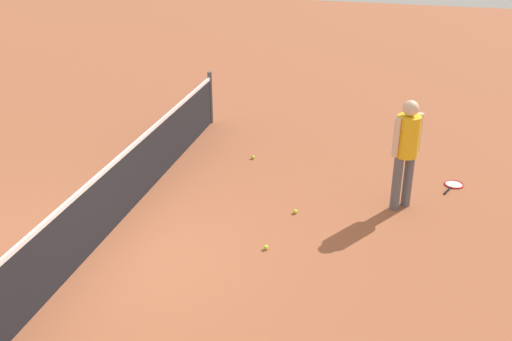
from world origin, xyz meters
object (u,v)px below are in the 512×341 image
object	(u,v)px
player_near_side	(406,146)
tennis_ball_midcourt	(266,247)
tennis_ball_baseline	(295,211)
tennis_racket_near_player	(453,185)
tennis_ball_stray_right	(253,157)

from	to	relation	value
player_near_side	tennis_ball_midcourt	size ratio (longest dim) A/B	25.76
player_near_side	tennis_ball_midcourt	world-z (taller)	player_near_side
player_near_side	tennis_ball_baseline	world-z (taller)	player_near_side
tennis_ball_midcourt	tennis_ball_baseline	bearing A→B (deg)	-10.01
player_near_side	tennis_racket_near_player	xyz separation A→B (m)	(0.95, -0.82, -1.00)
tennis_racket_near_player	tennis_ball_baseline	bearing A→B (deg)	123.91
tennis_ball_midcourt	tennis_ball_baseline	size ratio (longest dim) A/B	1.00
tennis_racket_near_player	tennis_ball_stray_right	bearing A→B (deg)	86.51
tennis_racket_near_player	tennis_ball_midcourt	bearing A→B (deg)	136.38
tennis_ball_midcourt	player_near_side	bearing A→B (deg)	-45.22
tennis_ball_midcourt	tennis_ball_baseline	distance (m)	1.09
tennis_racket_near_player	tennis_ball_stray_right	distance (m)	3.44
tennis_racket_near_player	tennis_ball_midcourt	world-z (taller)	tennis_ball_midcourt
tennis_racket_near_player	tennis_ball_stray_right	world-z (taller)	tennis_ball_stray_right
tennis_ball_stray_right	tennis_ball_midcourt	bearing A→B (deg)	-161.81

